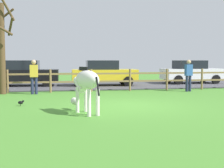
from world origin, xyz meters
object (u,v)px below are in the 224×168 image
at_px(crow_on_grass, 21,102).
at_px(parked_car_yellow, 104,73).
at_px(parked_car_black, 25,73).
at_px(visitor_left_of_tree, 34,75).
at_px(parked_car_white, 191,72).
at_px(bare_tree, 2,45).
at_px(visitor_right_of_tree, 189,74).
at_px(zebra, 86,83).

xyz_separation_m(crow_on_grass, parked_car_yellow, (4.27, 7.62, 0.72)).
height_order(parked_car_black, visitor_left_of_tree, visitor_left_of_tree).
bearing_deg(parked_car_black, parked_car_white, 0.07).
relative_size(bare_tree, parked_car_yellow, 1.18).
bearing_deg(bare_tree, visitor_left_of_tree, -13.70).
relative_size(bare_tree, parked_car_black, 1.17).
bearing_deg(parked_car_white, visitor_left_of_tree, -156.26).
height_order(crow_on_grass, visitor_right_of_tree, visitor_right_of_tree).
distance_m(bare_tree, parked_car_yellow, 6.65).
distance_m(parked_car_black, parked_car_yellow, 4.85).
relative_size(crow_on_grass, visitor_left_of_tree, 0.13).
bearing_deg(parked_car_white, crow_on_grass, -141.61).
bearing_deg(parked_car_white, bare_tree, -160.51).
bearing_deg(visitor_left_of_tree, zebra, -72.47).
xyz_separation_m(parked_car_black, visitor_left_of_tree, (0.79, -4.47, 0.06)).
height_order(crow_on_grass, parked_car_black, parked_car_black).
bearing_deg(parked_car_black, zebra, -75.68).
bearing_deg(crow_on_grass, parked_car_white, 38.39).
bearing_deg(zebra, crow_on_grass, 136.30).
distance_m(zebra, visitor_right_of_tree, 8.15).
xyz_separation_m(parked_car_yellow, visitor_left_of_tree, (-4.02, -3.82, 0.06)).
relative_size(zebra, visitor_left_of_tree, 1.14).
bearing_deg(visitor_left_of_tree, crow_on_grass, -93.87).
xyz_separation_m(bare_tree, visitor_left_of_tree, (1.46, -0.36, -1.44)).
height_order(zebra, parked_car_black, parked_car_black).
relative_size(zebra, parked_car_white, 0.46).
bearing_deg(visitor_left_of_tree, visitor_right_of_tree, -1.65).
bearing_deg(parked_car_yellow, parked_car_white, 6.12).
xyz_separation_m(parked_car_black, parked_car_yellow, (4.81, -0.65, 0.00)).
xyz_separation_m(parked_car_black, visitor_right_of_tree, (8.57, -4.69, 0.06)).
distance_m(parked_car_white, parked_car_yellow, 6.21).
height_order(zebra, parked_car_yellow, parked_car_yellow).
height_order(parked_car_black, visitor_right_of_tree, visitor_right_of_tree).
xyz_separation_m(crow_on_grass, visitor_right_of_tree, (8.04, 3.57, 0.78)).
bearing_deg(visitor_left_of_tree, parked_car_yellow, 43.55).
distance_m(zebra, visitor_left_of_tree, 6.07).
height_order(zebra, visitor_left_of_tree, visitor_left_of_tree).
distance_m(crow_on_grass, visitor_left_of_tree, 3.89).
height_order(parked_car_white, visitor_left_of_tree, visitor_left_of_tree).
relative_size(bare_tree, zebra, 2.57).
distance_m(bare_tree, visitor_left_of_tree, 2.08).
bearing_deg(bare_tree, parked_car_black, 80.72).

